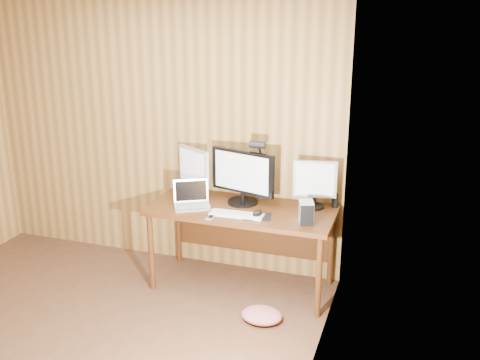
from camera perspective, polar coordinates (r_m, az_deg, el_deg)
The scene contains 14 objects.
room_shell at distance 3.74m, azimuth -21.64°, elevation -2.41°, with size 4.00×4.00×4.00m.
desk at distance 4.94m, azimuth 0.44°, elevation -3.91°, with size 1.60×0.70×0.75m.
monitor_center at distance 4.86m, azimuth 0.27°, elevation 0.41°, with size 0.60×0.27×0.48m.
monitor_left at distance 5.10m, azimuth -4.72°, elevation 1.03°, with size 0.36×0.22×0.44m.
monitor_right at distance 4.81m, azimuth 7.61°, elevation -0.30°, with size 0.37×0.17×0.42m.
laptop at distance 4.88m, azimuth -4.92°, elevation -2.01°, with size 0.38×0.35×0.22m.
keyboard at distance 4.66m, azimuth -0.34°, elevation -3.50°, with size 0.46×0.15×0.02m.
mousepad at distance 4.65m, azimuth 1.78°, elevation -3.72°, with size 0.22×0.18×0.00m, color black.
mouse at distance 4.64m, azimuth 1.79°, elevation -3.46°, with size 0.07×0.12×0.04m, color black.
hard_drive at distance 4.52m, azimuth 6.73°, elevation -3.30°, with size 0.15×0.19×0.18m.
phone at distance 4.62m, azimuth -3.01°, elevation -3.80°, with size 0.06×0.11×0.02m.
speaker at distance 4.89m, azimuth 9.61°, elevation -2.05°, with size 0.05×0.05×0.13m, color black.
desk_lamp at distance 4.90m, azimuth 1.98°, elevation 1.97°, with size 0.14×0.20×0.60m.
fabric_pile at distance 4.62m, azimuth 2.22°, elevation -13.57°, with size 0.33×0.27×0.11m, color #B55762, non-canonical shape.
Camera 1 is at (2.32, -2.66, 2.48)m, focal length 42.00 mm.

